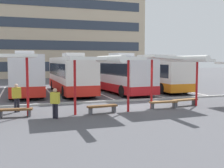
% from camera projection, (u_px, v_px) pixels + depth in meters
% --- Properties ---
extents(ground_plane, '(160.00, 160.00, 0.00)m').
position_uv_depth(ground_plane, '(131.00, 107.00, 17.67)').
color(ground_plane, '#515156').
extents(terminal_building, '(31.48, 10.80, 24.48)m').
position_uv_depth(terminal_building, '(57.00, 19.00, 51.60)').
color(terminal_building, '#C6B293').
rests_on(terminal_building, ground).
extents(coach_bus_0, '(2.86, 12.54, 3.81)m').
position_uv_depth(coach_bus_0, '(24.00, 74.00, 25.47)').
color(coach_bus_0, silver).
rests_on(coach_bus_0, ground).
extents(coach_bus_1, '(2.83, 10.32, 3.63)m').
position_uv_depth(coach_bus_1, '(71.00, 75.00, 25.15)').
color(coach_bus_1, silver).
rests_on(coach_bus_1, ground).
extents(coach_bus_2, '(3.69, 11.96, 3.64)m').
position_uv_depth(coach_bus_2, '(115.00, 74.00, 26.44)').
color(coach_bus_2, silver).
rests_on(coach_bus_2, ground).
extents(coach_bus_3, '(2.76, 10.13, 3.54)m').
position_uv_depth(coach_bus_3, '(156.00, 74.00, 27.75)').
color(coach_bus_3, silver).
rests_on(coach_bus_3, ground).
extents(lane_stripe_0, '(0.16, 14.00, 0.01)m').
position_uv_depth(lane_stripe_0, '(1.00, 94.00, 24.45)').
color(lane_stripe_0, white).
rests_on(lane_stripe_0, ground).
extents(lane_stripe_1, '(0.16, 14.00, 0.01)m').
position_uv_depth(lane_stripe_1, '(49.00, 92.00, 25.78)').
color(lane_stripe_1, white).
rests_on(lane_stripe_1, ground).
extents(lane_stripe_2, '(0.16, 14.00, 0.01)m').
position_uv_depth(lane_stripe_2, '(93.00, 91.00, 27.11)').
color(lane_stripe_2, white).
rests_on(lane_stripe_2, ground).
extents(lane_stripe_3, '(0.16, 14.00, 0.01)m').
position_uv_depth(lane_stripe_3, '(132.00, 89.00, 28.44)').
color(lane_stripe_3, white).
rests_on(lane_stripe_3, ground).
extents(lane_stripe_4, '(0.16, 14.00, 0.01)m').
position_uv_depth(lane_stripe_4, '(168.00, 88.00, 29.77)').
color(lane_stripe_4, white).
rests_on(lane_stripe_4, ground).
extents(bench_1, '(1.79, 0.62, 0.45)m').
position_uv_depth(bench_1, '(15.00, 111.00, 14.47)').
color(bench_1, brown).
rests_on(bench_1, ground).
extents(waiting_shelter_1, '(4.13, 4.69, 3.23)m').
position_uv_depth(waiting_shelter_1, '(104.00, 60.00, 15.01)').
color(waiting_shelter_1, red).
rests_on(waiting_shelter_1, ground).
extents(bench_2, '(1.79, 0.64, 0.45)m').
position_uv_depth(bench_2, '(102.00, 107.00, 15.53)').
color(bench_2, brown).
rests_on(bench_2, ground).
extents(waiting_shelter_2, '(4.29, 4.41, 3.33)m').
position_uv_depth(waiting_shelter_2, '(177.00, 60.00, 17.08)').
color(waiting_shelter_2, red).
rests_on(waiting_shelter_2, ground).
extents(bench_3, '(1.82, 0.53, 0.45)m').
position_uv_depth(bench_3, '(163.00, 103.00, 17.10)').
color(bench_3, brown).
rests_on(bench_3, ground).
extents(bench_4, '(1.95, 0.68, 0.45)m').
position_uv_depth(bench_4, '(185.00, 101.00, 18.02)').
color(bench_4, brown).
rests_on(bench_4, ground).
extents(platform_kerb, '(44.00, 0.24, 0.12)m').
position_uv_depth(platform_kerb, '(119.00, 101.00, 19.90)').
color(platform_kerb, '#ADADA8').
rests_on(platform_kerb, ground).
extents(waiting_passenger_0, '(0.52, 0.37, 1.64)m').
position_uv_depth(waiting_passenger_0, '(17.00, 96.00, 15.78)').
color(waiting_passenger_0, black).
rests_on(waiting_passenger_0, ground).
extents(waiting_passenger_1, '(0.50, 0.44, 1.57)m').
position_uv_depth(waiting_passenger_1, '(55.00, 101.00, 14.00)').
color(waiting_passenger_1, black).
rests_on(waiting_passenger_1, ground).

